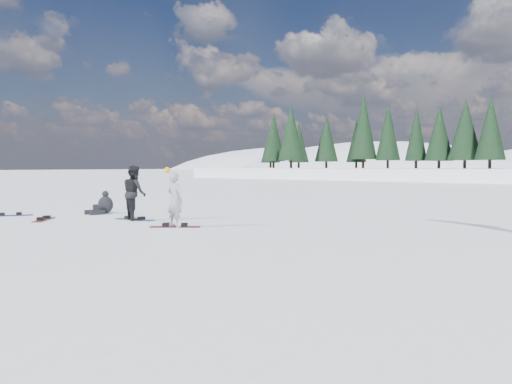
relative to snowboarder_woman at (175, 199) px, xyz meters
The scene contains 9 objects.
ground 2.48m from the snowboarder_woman, 152.28° to the right, with size 420.00×420.00×0.00m, color white.
snowboarder_woman is the anchor object (origin of this frame).
snowboarder_man 2.65m from the snowboarder_woman, 168.27° to the left, with size 0.90×0.70×1.86m, color black.
seated_rider 5.49m from the snowboarder_woman, 166.96° to the left, with size 0.75×1.11×0.88m.
gear_bag 6.25m from the snowboarder_woman, 166.11° to the left, with size 0.45×0.30×0.30m, color black.
snowboard_woman 0.82m from the snowboarder_woman, 30.96° to the left, with size 1.50×0.28×0.03m, color maroon.
snowboard_man 2.77m from the snowboarder_woman, 168.27° to the left, with size 1.50×0.28×0.03m, color #19548E.
snowboard_loose_b 5.22m from the snowboarder_woman, 164.16° to the right, with size 1.50×0.28×0.03m, color maroon.
snowboard_loose_a 7.45m from the snowboarder_woman, 168.86° to the right, with size 1.50×0.28×0.03m, color navy.
Camera 1 is at (13.15, -9.00, 1.83)m, focal length 35.00 mm.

